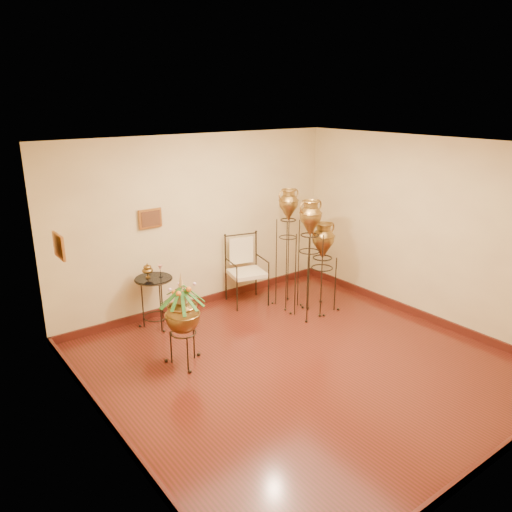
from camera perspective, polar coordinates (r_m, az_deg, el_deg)
ground at (r=6.70m, az=5.07°, el=-12.16°), size 5.00×5.00×0.00m
room_shell at (r=6.03m, az=5.42°, el=2.28°), size 5.02×5.02×2.81m
amphora_tall at (r=8.08m, az=3.64°, el=1.01°), size 0.43×0.43×1.98m
amphora_mid at (r=7.72m, az=6.08°, el=-0.29°), size 0.56×0.56×1.89m
amphora_short at (r=8.03m, az=7.56°, el=-1.22°), size 0.54×0.54×1.49m
planter_urn at (r=6.42m, az=-8.39°, el=-6.47°), size 0.86×0.86×1.29m
armchair at (r=8.29m, az=-1.05°, el=-1.65°), size 0.77×0.73×1.15m
side_table at (r=7.64m, az=-11.49°, el=-5.09°), size 0.65×0.65×0.99m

